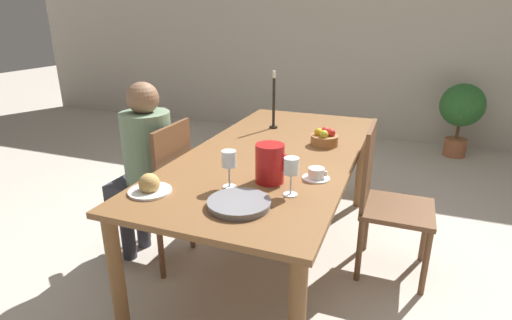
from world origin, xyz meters
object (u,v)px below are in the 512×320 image
object	(u,v)px
wine_glass_water	(291,168)
candlestick_tall	(274,105)
potted_plant	(462,109)
wine_glass_juice	(229,161)
person_seated	(144,159)
red_pitcher	(270,163)
teacup_near_person	(316,174)
serving_tray	(239,203)
chair_person_side	(159,191)
chair_opposite	(386,198)
bread_plate	(150,186)
fruit_bowl	(324,138)

from	to	relation	value
wine_glass_water	candlestick_tall	xyz separation A→B (m)	(-0.45, 1.07, 0.03)
potted_plant	wine_glass_juice	bearing A→B (deg)	-111.98
person_seated	wine_glass_juice	world-z (taller)	person_seated
red_pitcher	teacup_near_person	bearing A→B (deg)	29.76
person_seated	serving_tray	bearing A→B (deg)	-120.12
red_pitcher	wine_glass_water	distance (m)	0.19
chair_person_side	chair_opposite	size ratio (longest dim) A/B	1.00
chair_opposite	bread_plate	size ratio (longest dim) A/B	4.59
chair_person_side	fruit_bowl	bearing A→B (deg)	-61.75
chair_person_side	wine_glass_water	xyz separation A→B (m)	(0.94, -0.30, 0.40)
chair_opposite	person_seated	size ratio (longest dim) A/B	0.79
red_pitcher	person_seated	bearing A→B (deg)	168.07
chair_person_side	teacup_near_person	distance (m)	1.05
teacup_near_person	serving_tray	world-z (taller)	teacup_near_person
chair_opposite	teacup_near_person	distance (m)	0.65
person_seated	potted_plant	size ratio (longest dim) A/B	1.41
potted_plant	candlestick_tall	bearing A→B (deg)	-123.83
potted_plant	person_seated	bearing A→B (deg)	-124.73
chair_opposite	serving_tray	bearing A→B (deg)	-32.64
person_seated	red_pitcher	distance (m)	0.92
person_seated	potted_plant	world-z (taller)	person_seated
red_pitcher	bread_plate	world-z (taller)	red_pitcher
bread_plate	potted_plant	size ratio (longest dim) A/B	0.24
serving_tray	wine_glass_juice	bearing A→B (deg)	125.72
fruit_bowl	candlestick_tall	distance (m)	0.53
person_seated	wine_glass_water	distance (m)	1.09
wine_glass_juice	bread_plate	bearing A→B (deg)	-149.72
person_seated	potted_plant	bearing A→B (deg)	-34.73
bread_plate	fruit_bowl	distance (m)	1.18
fruit_bowl	wine_glass_juice	bearing A→B (deg)	-109.54
red_pitcher	wine_glass_juice	world-z (taller)	red_pitcher
red_pitcher	candlestick_tall	size ratio (longest dim) A/B	0.47
teacup_near_person	potted_plant	world-z (taller)	potted_plant
teacup_near_person	bread_plate	distance (m)	0.82
bread_plate	potted_plant	distance (m)	3.87
chair_opposite	potted_plant	size ratio (longest dim) A/B	1.12
wine_glass_water	potted_plant	world-z (taller)	wine_glass_water
red_pitcher	bread_plate	bearing A→B (deg)	-146.28
teacup_near_person	potted_plant	bearing A→B (deg)	72.46
person_seated	fruit_bowl	xyz separation A→B (m)	(1.02, 0.50, 0.10)
red_pitcher	candlestick_tall	world-z (taller)	candlestick_tall
wine_glass_water	serving_tray	bearing A→B (deg)	-131.71
person_seated	candlestick_tall	size ratio (longest dim) A/B	2.83
chair_opposite	serving_tray	size ratio (longest dim) A/B	3.33
chair_person_side	bread_plate	size ratio (longest dim) A/B	4.59
wine_glass_water	serving_tray	xyz separation A→B (m)	(-0.17, -0.20, -0.12)
person_seated	fruit_bowl	distance (m)	1.14
wine_glass_juice	bread_plate	size ratio (longest dim) A/B	0.91
wine_glass_water	potted_plant	bearing A→B (deg)	72.56
wine_glass_juice	fruit_bowl	distance (m)	0.87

